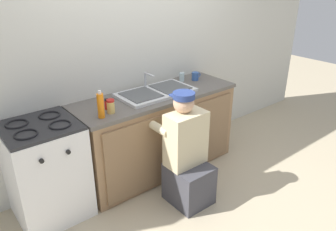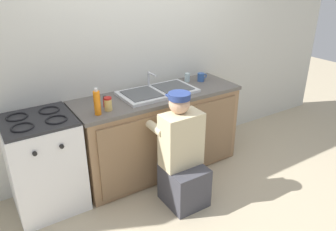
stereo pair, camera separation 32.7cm
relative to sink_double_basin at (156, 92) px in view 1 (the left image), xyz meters
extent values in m
plane|color=tan|center=(0.00, -0.30, -0.92)|extent=(12.00, 12.00, 0.00)
cube|color=silver|center=(0.00, 0.35, 0.33)|extent=(6.00, 0.10, 2.50)
cube|color=#997551|center=(0.00, 0.00, -0.49)|extent=(1.76, 0.60, 0.86)
cube|color=#866747|center=(-0.42, -0.31, -0.49)|extent=(0.78, 0.02, 0.76)
cube|color=#866747|center=(0.42, -0.31, -0.49)|extent=(0.78, 0.02, 0.76)
cube|color=#5B5651|center=(0.00, 0.00, -0.04)|extent=(1.80, 0.62, 0.04)
cube|color=silver|center=(0.00, 0.00, 0.00)|extent=(0.80, 0.44, 0.03)
cube|color=#4C4F51|center=(-0.19, 0.00, 0.01)|extent=(0.33, 0.35, 0.01)
cube|color=#4C4F51|center=(0.19, 0.00, 0.01)|extent=(0.33, 0.35, 0.01)
cylinder|color=#B7BABF|center=(0.00, 0.19, 0.07)|extent=(0.02, 0.02, 0.18)
cylinder|color=#B7BABF|center=(0.00, 0.11, 0.16)|extent=(0.02, 0.16, 0.02)
cube|color=white|center=(-1.22, 0.00, -0.48)|extent=(0.61, 0.60, 0.88)
cube|color=#262628|center=(-1.22, 0.00, -0.02)|extent=(0.60, 0.59, 0.02)
torus|color=black|center=(-1.36, -0.12, 0.00)|extent=(0.19, 0.19, 0.02)
torus|color=black|center=(-1.08, -0.12, 0.00)|extent=(0.19, 0.19, 0.02)
torus|color=black|center=(-1.36, 0.12, 0.00)|extent=(0.19, 0.19, 0.02)
torus|color=black|center=(-1.08, 0.12, 0.00)|extent=(0.19, 0.19, 0.02)
cylinder|color=black|center=(-1.33, -0.31, -0.17)|extent=(0.04, 0.02, 0.04)
cylinder|color=black|center=(-1.11, -0.31, -0.17)|extent=(0.04, 0.02, 0.04)
cube|color=#3F3F47|center=(-0.12, -0.67, -0.72)|extent=(0.36, 0.40, 0.40)
cube|color=beige|center=(-0.12, -0.61, -0.26)|extent=(0.38, 0.22, 0.52)
sphere|color=tan|center=(-0.12, -0.57, 0.09)|extent=(0.19, 0.19, 0.19)
cylinder|color=navy|center=(-0.12, -0.57, 0.16)|extent=(0.20, 0.20, 0.06)
cube|color=navy|center=(-0.12, -0.49, 0.14)|extent=(0.13, 0.09, 0.02)
cylinder|color=beige|center=(-0.29, -0.41, -0.17)|extent=(0.08, 0.30, 0.08)
cylinder|color=beige|center=(0.05, -0.41, -0.17)|extent=(0.08, 0.30, 0.08)
cylinder|color=#335699|center=(0.63, 0.08, 0.03)|extent=(0.08, 0.08, 0.09)
torus|color=#335699|center=(0.69, 0.08, 0.03)|extent=(0.06, 0.01, 0.06)
cylinder|color=red|center=(-0.60, -0.05, 0.02)|extent=(0.04, 0.04, 0.08)
cylinder|color=black|center=(-0.60, -0.05, 0.08)|extent=(0.04, 0.04, 0.02)
cylinder|color=orange|center=(-0.73, -0.18, 0.09)|extent=(0.06, 0.06, 0.22)
cylinder|color=white|center=(-0.73, -0.18, 0.22)|extent=(0.03, 0.03, 0.03)
cylinder|color=#DBB760|center=(-0.61, -0.14, 0.04)|extent=(0.07, 0.07, 0.11)
cylinder|color=#B21E19|center=(-0.61, -0.14, 0.10)|extent=(0.07, 0.07, 0.02)
cylinder|color=#ADC6CC|center=(0.49, 0.15, 0.03)|extent=(0.06, 0.06, 0.10)
camera|label=1|loc=(-1.91, -2.58, 1.18)|focal=35.00mm
camera|label=2|loc=(-1.64, -2.77, 1.18)|focal=35.00mm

